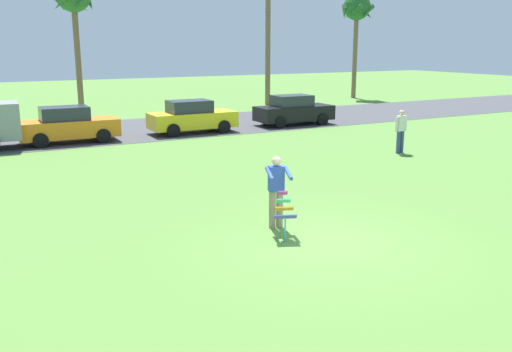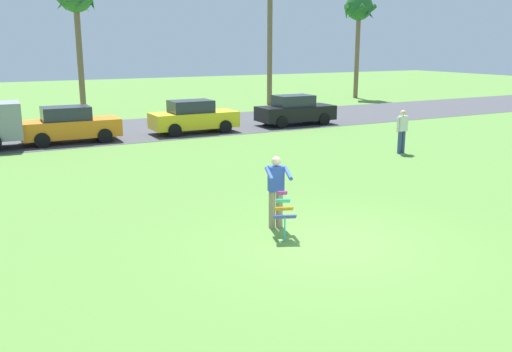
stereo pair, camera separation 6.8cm
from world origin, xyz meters
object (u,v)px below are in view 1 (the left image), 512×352
object	(u,v)px
person_kite_flyer	(276,189)
parked_car_yellow	(192,117)
parked_car_orange	(68,125)
palm_tree_far_left	(357,11)
palm_tree_right_near	(74,0)
person_walker_near	(401,130)
kite_held	(284,210)
parked_car_black	(294,111)

from	to	relation	value
person_kite_flyer	parked_car_yellow	bearing A→B (deg)	75.83
parked_car_orange	palm_tree_far_left	size ratio (longest dim) A/B	0.52
palm_tree_right_near	person_walker_near	size ratio (longest dim) A/B	4.74
kite_held	person_walker_near	world-z (taller)	person_walker_near
parked_car_yellow	person_walker_near	xyz separation A→B (m)	(5.39, -8.76, 0.16)
palm_tree_right_near	person_walker_near	bearing A→B (deg)	-66.37
parked_car_yellow	parked_car_black	xyz separation A→B (m)	(5.86, 0.00, 0.00)
parked_car_yellow	person_walker_near	bearing A→B (deg)	-58.40
kite_held	parked_car_yellow	distance (m)	15.62
parked_car_yellow	palm_tree_right_near	bearing A→B (deg)	106.34
person_kite_flyer	parked_car_black	world-z (taller)	person_kite_flyer
kite_held	parked_car_yellow	world-z (taller)	parked_car_yellow
person_walker_near	person_kite_flyer	bearing A→B (deg)	-148.10
parked_car_yellow	palm_tree_far_left	size ratio (longest dim) A/B	0.52
parked_car_orange	person_walker_near	size ratio (longest dim) A/B	2.45
person_kite_flyer	palm_tree_right_near	distance (m)	25.83
palm_tree_right_near	kite_held	bearing A→B (deg)	-91.56
person_kite_flyer	parked_car_yellow	distance (m)	14.83
kite_held	parked_car_black	bearing A→B (deg)	57.28
kite_held	palm_tree_right_near	distance (m)	26.64
parked_car_black	palm_tree_far_left	bearing A→B (deg)	40.76
parked_car_yellow	parked_car_black	world-z (taller)	same
parked_car_black	parked_car_yellow	bearing A→B (deg)	-180.00
kite_held	person_walker_near	distance (m)	11.24
parked_car_orange	parked_car_yellow	xyz separation A→B (m)	(5.84, -0.00, 0.00)
kite_held	palm_tree_far_left	bearing A→B (deg)	49.41
kite_held	person_walker_near	xyz separation A→B (m)	(9.25, 6.37, 0.25)
parked_car_yellow	palm_tree_right_near	size ratio (longest dim) A/B	0.51
kite_held	parked_car_orange	world-z (taller)	parked_car_orange
kite_held	palm_tree_right_near	world-z (taller)	palm_tree_right_near
person_kite_flyer	parked_car_orange	size ratio (longest dim) A/B	0.41
parked_car_orange	parked_car_yellow	world-z (taller)	same
kite_held	parked_car_black	size ratio (longest dim) A/B	0.25
parked_car_yellow	person_kite_flyer	bearing A→B (deg)	-104.17
parked_car_black	palm_tree_far_left	world-z (taller)	palm_tree_far_left
parked_car_orange	person_walker_near	bearing A→B (deg)	-37.96
person_kite_flyer	parked_car_orange	distance (m)	14.55
palm_tree_right_near	parked_car_orange	bearing A→B (deg)	-103.97
parked_car_orange	parked_car_yellow	distance (m)	5.84
person_kite_flyer	parked_car_yellow	world-z (taller)	person_kite_flyer
parked_car_black	palm_tree_right_near	distance (m)	15.30
parked_car_orange	palm_tree_far_left	bearing A→B (deg)	23.95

